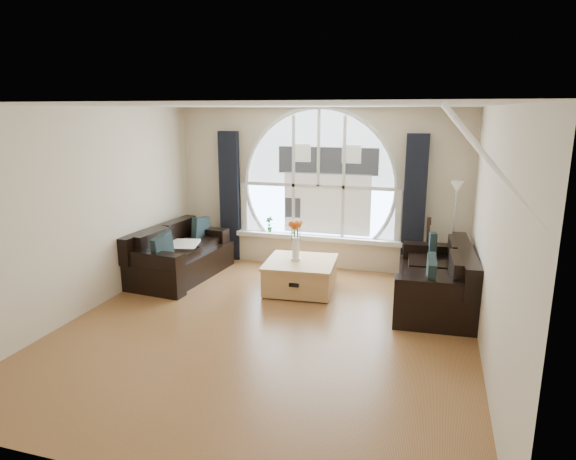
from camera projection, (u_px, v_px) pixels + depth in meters
The scene contains 21 objects.
ground at pixel (267, 328), 6.18m from camera, with size 5.00×5.50×0.01m, color brown.
ceiling at pixel (265, 105), 5.54m from camera, with size 5.00×5.50×0.01m, color silver.
wall_back at pixel (319, 188), 8.42m from camera, with size 5.00×0.01×2.70m, color beige.
wall_front at pixel (132, 310), 3.30m from camera, with size 5.00×0.01×2.70m, color beige.
wall_left at pixel (89, 211), 6.56m from camera, with size 0.01×5.50×2.70m, color beige.
wall_right at pixel (492, 238), 5.17m from camera, with size 0.01×5.50×2.70m, color beige.
attic_slope at pixel (470, 140), 5.01m from camera, with size 0.92×5.50×0.72m, color silver.
arched_window at pixel (319, 173), 8.33m from camera, with size 2.60×0.06×2.15m, color silver.
window_sill at pixel (317, 237), 8.53m from camera, with size 2.90×0.22×0.08m, color white.
window_frame at pixel (318, 173), 8.30m from camera, with size 2.76×0.08×2.15m, color white.
neighbor_house at pixel (327, 180), 8.30m from camera, with size 1.70×0.02×1.50m, color silver.
curtain_left at pixel (230, 197), 8.80m from camera, with size 0.35×0.12×2.30m, color black.
curtain_right at pixel (414, 206), 7.91m from camera, with size 0.35×0.12×2.30m, color black.
sofa_left at pixel (181, 253), 7.99m from camera, with size 0.93×1.86×0.83m, color black.
sofa_right at pixel (434, 278), 6.81m from camera, with size 0.96×1.91×0.85m, color black.
coffee_chest at pixel (300, 274), 7.42m from camera, with size 1.02×1.02×0.50m, color tan.
throw_blanket at pixel (180, 247), 7.97m from camera, with size 0.55×0.55×0.10m, color silver.
vase_flowers at pixel (296, 235), 7.33m from camera, with size 0.24×0.24×0.70m, color white.
floor_lamp at pixel (453, 233), 7.66m from camera, with size 0.24×0.24×1.60m, color #B2B2B2.
guitar at pixel (427, 249), 7.76m from camera, with size 0.36×0.24×1.06m, color olive.
potted_plant at pixel (269, 224), 8.73m from camera, with size 0.15×0.10×0.28m, color #1E6023.
Camera 1 is at (1.88, -5.41, 2.65)m, focal length 30.81 mm.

